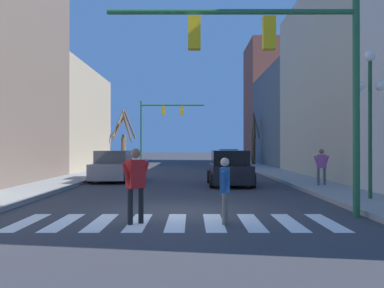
# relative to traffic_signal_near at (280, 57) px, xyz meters

# --- Properties ---
(ground_plane) EXTENTS (240.00, 240.00, 0.00)m
(ground_plane) POSITION_rel_traffic_signal_near_xyz_m (-2.68, 1.02, -4.12)
(ground_plane) COLOR #38383D
(building_row_right) EXTENTS (6.00, 51.01, 13.92)m
(building_row_right) POSITION_rel_traffic_signal_near_xyz_m (7.31, 21.17, 1.37)
(building_row_right) COLOR beige
(building_row_right) RESTS_ON ground_plane
(crosswalk_stripes) EXTENTS (7.65, 2.60, 0.01)m
(crosswalk_stripes) POSITION_rel_traffic_signal_near_xyz_m (-2.68, -0.75, -4.12)
(crosswalk_stripes) COLOR white
(crosswalk_stripes) RESTS_ON ground_plane
(traffic_signal_near) EXTENTS (6.48, 0.28, 5.67)m
(traffic_signal_near) POSITION_rel_traffic_signal_near_xyz_m (0.00, 0.00, 0.00)
(traffic_signal_near) COLOR #236038
(traffic_signal_near) RESTS_ON ground_plane
(traffic_signal_far) EXTENTS (6.23, 0.28, 6.27)m
(traffic_signal_far) POSITION_rel_traffic_signal_near_xyz_m (-5.51, 32.46, 0.40)
(traffic_signal_far) COLOR #236038
(traffic_signal_far) RESTS_ON ground_plane
(street_lamp_right_corner) EXTENTS (0.95, 0.36, 4.75)m
(street_lamp_right_corner) POSITION_rel_traffic_signal_near_xyz_m (3.41, 2.87, -0.63)
(street_lamp_right_corner) COLOR #1E4C2D
(street_lamp_right_corner) RESTS_ON sidewalk_right
(car_parked_left_near) EXTENTS (2.01, 4.36, 1.63)m
(car_parked_left_near) POSITION_rel_traffic_signal_near_xyz_m (-0.53, 9.44, -3.36)
(car_parked_left_near) COLOR black
(car_parked_left_near) RESTS_ON ground_plane
(car_parked_right_mid) EXTENTS (2.00, 4.77, 1.59)m
(car_parked_right_mid) POSITION_rel_traffic_signal_near_xyz_m (-6.40, 11.99, -3.37)
(car_parked_right_mid) COLOR gray
(car_parked_right_mid) RESTS_ON ground_plane
(car_at_intersection) EXTENTS (2.00, 4.38, 1.55)m
(car_at_intersection) POSITION_rel_traffic_signal_near_xyz_m (1.04, 29.89, -3.39)
(car_at_intersection) COLOR #236B38
(car_at_intersection) RESTS_ON ground_plane
(pedestrian_on_left_sidewalk) EXTENTS (0.26, 0.67, 1.55)m
(pedestrian_on_left_sidewalk) POSITION_rel_traffic_signal_near_xyz_m (-1.52, -0.97, -3.20)
(pedestrian_on_left_sidewalk) COLOR #7A705B
(pedestrian_on_left_sidewalk) RESTS_ON ground_plane
(pedestrian_near_right_corner) EXTENTS (0.63, 0.58, 1.78)m
(pedestrian_near_right_corner) POSITION_rel_traffic_signal_near_xyz_m (-3.62, -0.98, -3.07)
(pedestrian_near_right_corner) COLOR black
(pedestrian_near_right_corner) RESTS_ON ground_plane
(pedestrian_on_right_sidewalk) EXTENTS (0.67, 0.21, 1.55)m
(pedestrian_on_right_sidewalk) POSITION_rel_traffic_signal_near_xyz_m (3.28, 7.83, -3.05)
(pedestrian_on_right_sidewalk) COLOR #4C4C51
(pedestrian_on_right_sidewalk) RESTS_ON sidewalk_right
(street_tree_left_near) EXTENTS (2.23, 3.34, 5.15)m
(street_tree_left_near) POSITION_rel_traffic_signal_near_xyz_m (-8.71, 30.41, -1.72)
(street_tree_left_near) COLOR brown
(street_tree_left_near) RESTS_ON sidewalk_left
(street_tree_right_near) EXTENTS (0.82, 4.24, 4.89)m
(street_tree_right_near) POSITION_rel_traffic_signal_near_xyz_m (3.54, 30.82, -1.77)
(street_tree_right_near) COLOR brown
(street_tree_right_near) RESTS_ON sidewalk_right
(street_tree_right_far) EXTENTS (1.81, 1.12, 4.85)m
(street_tree_right_far) POSITION_rel_traffic_signal_near_xyz_m (-8.50, 29.12, -1.98)
(street_tree_right_far) COLOR brown
(street_tree_right_far) RESTS_ON sidewalk_left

